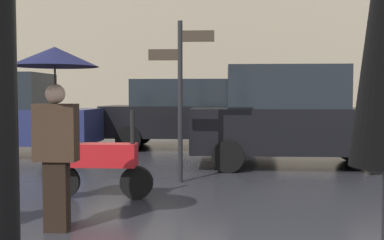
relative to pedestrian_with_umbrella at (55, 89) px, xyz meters
name	(u,v)px	position (x,y,z in m)	size (l,w,h in m)	color
pedestrian_with_umbrella	(55,89)	(0.00, 0.00, 0.00)	(0.91, 0.91, 1.94)	black
parked_scooter	(96,159)	(-0.01, 1.57, -0.94)	(1.50, 0.32, 1.23)	black
parked_car_left	(3,115)	(-3.46, 5.97, -0.53)	(4.29, 1.88, 1.96)	#1E234C
parked_car_right	(186,113)	(0.78, 7.79, -0.55)	(4.55, 2.01, 1.85)	black
parked_car_distant	(291,117)	(3.13, 4.73, -0.50)	(4.15, 1.89, 2.02)	black
street_signpost	(180,84)	(1.06, 2.86, 0.12)	(1.08, 0.08, 2.65)	black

